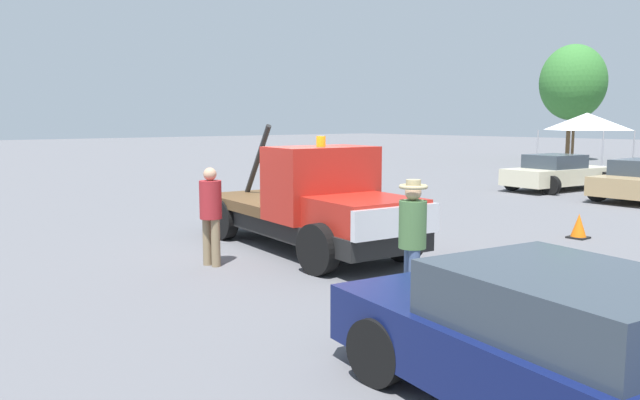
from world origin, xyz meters
The scene contains 9 objects.
ground_plane centered at (0.00, 0.00, 0.00)m, with size 160.00×160.00×0.00m, color slate.
tow_truck centered at (0.34, -0.04, 0.91)m, with size 5.95×2.64×2.51m.
foreground_car centered at (7.37, -2.96, 0.65)m, with size 5.31×2.76×1.34m.
person_near_truck centered at (4.06, -1.35, 1.06)m, with size 0.40×0.40×1.79m.
person_at_hood centered at (0.08, -2.20, 1.02)m, with size 0.39×0.39×1.77m.
parked_car_cream centered at (-2.20, 13.94, 0.65)m, with size 2.71×4.69×1.34m.
canopy_tent_white centered at (-4.95, 21.50, 2.53)m, with size 3.27×3.27×2.96m.
tree_right centered at (-10.71, 30.93, 4.98)m, with size 4.16×4.16×7.43m.
traffic_cone centered at (3.06, 5.34, 0.25)m, with size 0.40×0.40×0.55m.
Camera 1 is at (9.69, -7.83, 2.60)m, focal length 35.00 mm.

